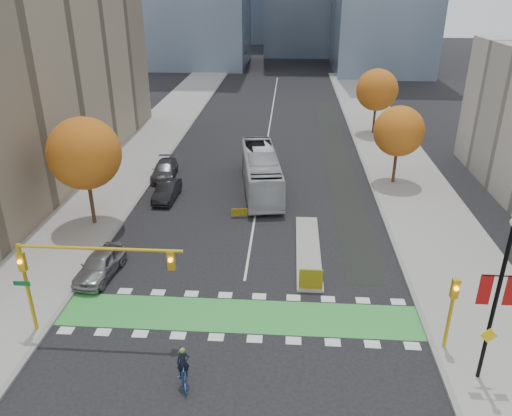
# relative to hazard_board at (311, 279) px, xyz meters

# --- Properties ---
(ground) EXTENTS (300.00, 300.00, 0.00)m
(ground) POSITION_rel_hazard_board_xyz_m (-4.00, -4.20, -0.80)
(ground) COLOR black
(ground) RESTS_ON ground
(sidewalk_west) EXTENTS (7.00, 120.00, 0.15)m
(sidewalk_west) POSITION_rel_hazard_board_xyz_m (-17.50, 15.80, -0.73)
(sidewalk_west) COLOR gray
(sidewalk_west) RESTS_ON ground
(sidewalk_east) EXTENTS (7.00, 120.00, 0.15)m
(sidewalk_east) POSITION_rel_hazard_board_xyz_m (9.50, 15.80, -0.73)
(sidewalk_east) COLOR gray
(sidewalk_east) RESTS_ON ground
(curb_west) EXTENTS (0.30, 120.00, 0.16)m
(curb_west) POSITION_rel_hazard_board_xyz_m (-14.00, 15.80, -0.73)
(curb_west) COLOR gray
(curb_west) RESTS_ON ground
(curb_east) EXTENTS (0.30, 120.00, 0.16)m
(curb_east) POSITION_rel_hazard_board_xyz_m (6.00, 15.80, -0.73)
(curb_east) COLOR gray
(curb_east) RESTS_ON ground
(bike_crossing) EXTENTS (20.00, 3.00, 0.01)m
(bike_crossing) POSITION_rel_hazard_board_xyz_m (-4.00, -2.70, -0.79)
(bike_crossing) COLOR green
(bike_crossing) RESTS_ON ground
(centre_line) EXTENTS (0.15, 70.00, 0.01)m
(centre_line) POSITION_rel_hazard_board_xyz_m (-4.00, 35.80, -0.80)
(centre_line) COLOR silver
(centre_line) RESTS_ON ground
(bike_lane_paint) EXTENTS (2.50, 50.00, 0.01)m
(bike_lane_paint) POSITION_rel_hazard_board_xyz_m (3.50, 25.80, -0.80)
(bike_lane_paint) COLOR black
(bike_lane_paint) RESTS_ON ground
(median_island) EXTENTS (1.60, 10.00, 0.16)m
(median_island) POSITION_rel_hazard_board_xyz_m (0.00, 4.80, -0.72)
(median_island) COLOR gray
(median_island) RESTS_ON ground
(hazard_board) EXTENTS (1.40, 0.12, 1.30)m
(hazard_board) POSITION_rel_hazard_board_xyz_m (0.00, 0.00, 0.00)
(hazard_board) COLOR yellow
(hazard_board) RESTS_ON median_island
(tree_west) EXTENTS (5.20, 5.20, 8.22)m
(tree_west) POSITION_rel_hazard_board_xyz_m (-16.00, 7.80, 4.82)
(tree_west) COLOR #332114
(tree_west) RESTS_ON ground
(tree_east_near) EXTENTS (4.40, 4.40, 7.08)m
(tree_east_near) POSITION_rel_hazard_board_xyz_m (8.00, 17.80, 4.06)
(tree_east_near) COLOR #332114
(tree_east_near) RESTS_ON ground
(tree_east_far) EXTENTS (4.80, 4.80, 7.65)m
(tree_east_far) POSITION_rel_hazard_board_xyz_m (8.50, 33.80, 4.44)
(tree_east_far) COLOR #332114
(tree_east_far) RESTS_ON ground
(traffic_signal_west) EXTENTS (8.53, 0.56, 5.20)m
(traffic_signal_west) POSITION_rel_hazard_board_xyz_m (-11.93, -4.71, 3.23)
(traffic_signal_west) COLOR #BF9914
(traffic_signal_west) RESTS_ON ground
(traffic_signal_east) EXTENTS (0.35, 0.43, 4.10)m
(traffic_signal_east) POSITION_rel_hazard_board_xyz_m (6.50, -4.71, 1.93)
(traffic_signal_east) COLOR #BF9914
(traffic_signal_east) RESTS_ON ground
(banner_lamppost) EXTENTS (1.65, 0.36, 8.28)m
(banner_lamppost) POSITION_rel_hazard_board_xyz_m (7.50, -6.70, 3.81)
(banner_lamppost) COLOR black
(banner_lamppost) RESTS_ON ground
(cyclist) EXTENTS (1.12, 1.90, 2.08)m
(cyclist) POSITION_rel_hazard_board_xyz_m (-5.98, -7.95, -0.11)
(cyclist) COLOR #21479B
(cyclist) RESTS_ON ground
(bus) EXTENTS (4.46, 12.36, 3.37)m
(bus) POSITION_rel_hazard_board_xyz_m (-3.86, 15.56, 0.88)
(bus) COLOR silver
(bus) RESTS_ON ground
(parked_car_a) EXTENTS (2.38, 4.85, 1.59)m
(parked_car_a) POSITION_rel_hazard_board_xyz_m (-13.00, 0.80, -0.00)
(parked_car_a) COLOR gray
(parked_car_a) RESTS_ON ground
(parked_car_b) EXTENTS (1.69, 4.53, 1.48)m
(parked_car_b) POSITION_rel_hazard_board_xyz_m (-11.61, 12.89, -0.06)
(parked_car_b) COLOR black
(parked_car_b) RESTS_ON ground
(parked_car_c) EXTENTS (2.46, 5.23, 1.48)m
(parked_car_c) POSITION_rel_hazard_board_xyz_m (-13.00, 17.89, -0.06)
(parked_car_c) COLOR #47484C
(parked_car_c) RESTS_ON ground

